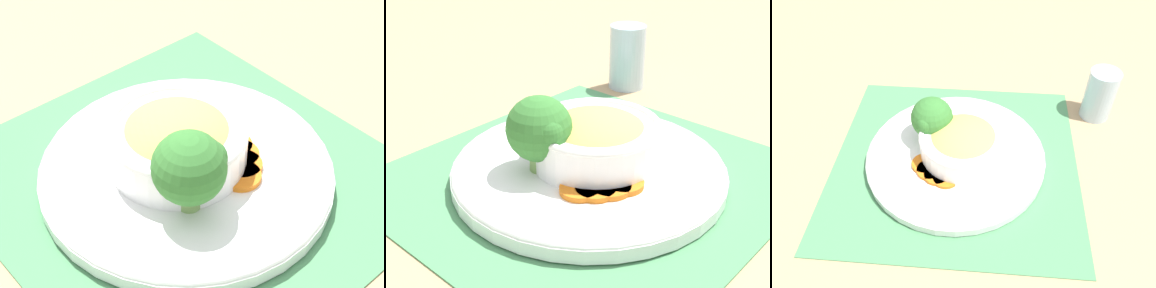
{
  "view_description": "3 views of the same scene",
  "coord_description": "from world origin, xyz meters",
  "views": [
    {
      "loc": [
        0.37,
        0.36,
        0.51
      ],
      "look_at": [
        -0.01,
        -0.0,
        0.04
      ],
      "focal_mm": 60.0,
      "sensor_mm": 36.0,
      "label": 1
    },
    {
      "loc": [
        -0.32,
        0.46,
        0.34
      ],
      "look_at": [
        0.02,
        -0.0,
        0.04
      ],
      "focal_mm": 50.0,
      "sensor_mm": 36.0,
      "label": 2
    },
    {
      "loc": [
        -0.47,
        -0.01,
        0.53
      ],
      "look_at": [
        0.0,
        -0.02,
        0.04
      ],
      "focal_mm": 35.0,
      "sensor_mm": 36.0,
      "label": 3
    }
  ],
  "objects": [
    {
      "name": "carrot_slice_middle",
      "position": [
        -0.04,
        0.05,
        0.02
      ],
      "size": [
        0.05,
        0.05,
        0.01
      ],
      "color": "orange",
      "rests_on": "plate"
    },
    {
      "name": "plate",
      "position": [
        0.0,
        0.0,
        0.02
      ],
      "size": [
        0.33,
        0.33,
        0.02
      ],
      "color": "white",
      "rests_on": "placemat"
    },
    {
      "name": "water_glass",
      "position": [
        0.13,
        -0.29,
        0.05
      ],
      "size": [
        0.06,
        0.06,
        0.11
      ],
      "color": "silver",
      "rests_on": "ground_plane"
    },
    {
      "name": "carrot_slice_near",
      "position": [
        -0.03,
        0.06,
        0.02
      ],
      "size": [
        0.05,
        0.05,
        0.01
      ],
      "color": "orange",
      "rests_on": "plate"
    },
    {
      "name": "carrot_slice_far",
      "position": [
        -0.05,
        0.03,
        0.02
      ],
      "size": [
        0.05,
        0.05,
        0.01
      ],
      "color": "orange",
      "rests_on": "plate"
    },
    {
      "name": "broccoli_floret",
      "position": [
        0.04,
        0.04,
        0.07
      ],
      "size": [
        0.08,
        0.08,
        0.09
      ],
      "color": "#759E51",
      "rests_on": "plate"
    },
    {
      "name": "bowl",
      "position": [
        -0.0,
        -0.01,
        0.05
      ],
      "size": [
        0.16,
        0.16,
        0.06
      ],
      "color": "white",
      "rests_on": "plate"
    },
    {
      "name": "placemat",
      "position": [
        0.0,
        0.0,
        0.0
      ],
      "size": [
        0.47,
        0.49,
        0.0
      ],
      "color": "#4C8C59",
      "rests_on": "ground_plane"
    },
    {
      "name": "ground_plane",
      "position": [
        0.0,
        0.0,
        0.0
      ],
      "size": [
        4.0,
        4.0,
        0.0
      ],
      "primitive_type": "plane",
      "color": "tan"
    },
    {
      "name": "carrot_slice_extra",
      "position": [
        -0.06,
        0.02,
        0.02
      ],
      "size": [
        0.05,
        0.05,
        0.01
      ],
      "color": "orange",
      "rests_on": "plate"
    }
  ]
}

